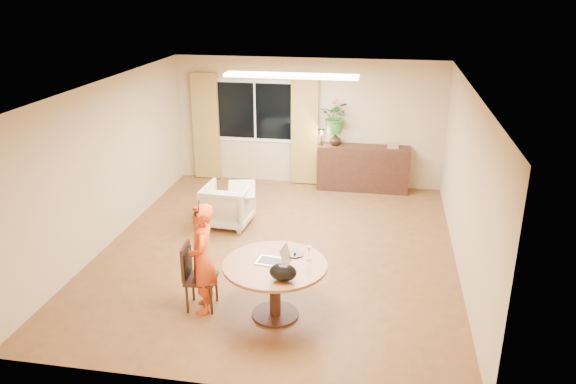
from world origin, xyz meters
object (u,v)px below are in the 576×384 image
object	(u,v)px
child	(202,259)
armchair	(228,205)
dining_chair	(201,277)
dining_table	(275,275)
sideboard	(363,168)

from	to	relation	value
child	armchair	distance (m)	2.73
dining_chair	child	distance (m)	0.30
dining_table	child	world-z (taller)	child
dining_table	dining_chair	bearing A→B (deg)	178.31
dining_table	dining_chair	distance (m)	0.99
child	sideboard	xyz separation A→B (m)	(1.79, 4.86, -0.28)
dining_table	dining_chair	xyz separation A→B (m)	(-0.98, 0.03, -0.14)
armchair	sideboard	size ratio (longest dim) A/B	0.44
dining_table	sideboard	xyz separation A→B (m)	(0.86, 4.85, -0.13)
dining_chair	child	size ratio (longest dim) A/B	0.61
child	sideboard	bearing A→B (deg)	144.06
dining_table	sideboard	distance (m)	4.92
armchair	child	bearing A→B (deg)	102.71
dining_chair	armchair	xyz separation A→B (m)	(-0.39, 2.63, -0.08)
child	sideboard	distance (m)	5.19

